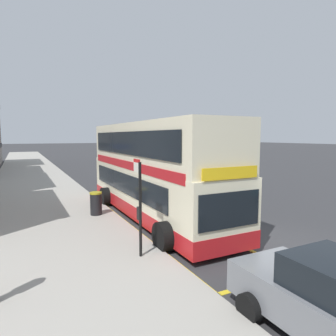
{
  "coord_description": "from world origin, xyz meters",
  "views": [
    {
      "loc": [
        -8.0,
        -7.51,
        3.8
      ],
      "look_at": [
        -1.96,
        4.45,
        2.36
      ],
      "focal_mm": 31.62,
      "sensor_mm": 36.0,
      "label": 1
    }
  ],
  "objects": [
    {
      "name": "double_decker_bus",
      "position": [
        -2.46,
        5.12,
        2.07
      ],
      "size": [
        3.27,
        11.52,
        4.4
      ],
      "color": "beige",
      "rests_on": "ground"
    },
    {
      "name": "ground_plane",
      "position": [
        0.0,
        32.0,
        0.0
      ],
      "size": [
        260.0,
        260.0,
        0.0
      ],
      "primitive_type": "plane",
      "color": "#333335"
    },
    {
      "name": "bus_bay_markings",
      "position": [
        -2.59,
        5.01,
        0.01
      ],
      "size": [
        2.83,
        14.24,
        0.01
      ],
      "color": "yellow",
      "rests_on": "ground"
    },
    {
      "name": "litter_bin",
      "position": [
        -4.9,
        6.12,
        0.68
      ],
      "size": [
        0.56,
        0.56,
        1.07
      ],
      "color": "black",
      "rests_on": "pavement_near"
    },
    {
      "name": "pavement_near",
      "position": [
        -7.0,
        32.0,
        0.07
      ],
      "size": [
        6.0,
        76.0,
        0.14
      ],
      "primitive_type": "cube",
      "color": "#A39E93",
      "rests_on": "ground"
    },
    {
      "name": "bus_stop_sign",
      "position": [
        -4.81,
        0.74,
        1.85
      ],
      "size": [
        0.09,
        0.51,
        2.97
      ],
      "color": "black",
      "rests_on": "pavement_near"
    }
  ]
}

